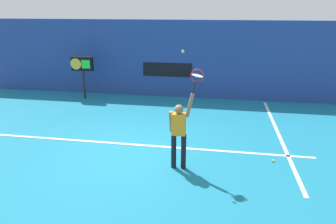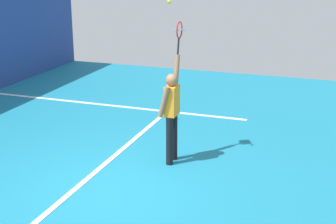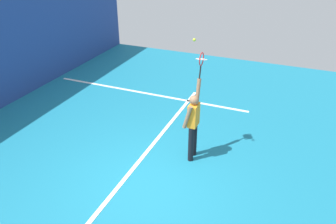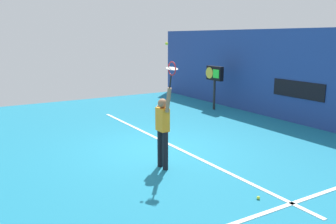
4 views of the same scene
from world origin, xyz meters
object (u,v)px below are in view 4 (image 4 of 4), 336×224
Objects in this scene: tennis_player at (163,127)px; tennis_ball at (167,43)px; spare_ball at (258,198)px; tennis_racket at (172,70)px; scoreboard_clock at (215,76)px.

tennis_player is 29.22× the size of tennis_ball.
spare_ball is at bearing 15.23° from tennis_ball.
spare_ball is at bearing 19.50° from tennis_racket.
tennis_ball is at bearing -164.77° from spare_ball.
tennis_ball is 0.04× the size of scoreboard_clock.
tennis_player reaches higher than scoreboard_clock.
tennis_racket is 7.72m from scoreboard_clock.
tennis_ball is 7.52m from scoreboard_clock.
scoreboard_clock is (-5.03, 5.40, -1.47)m from tennis_ball.
tennis_ball is at bearing 48.88° from tennis_player.
tennis_ball is 1.00× the size of spare_ball.
tennis_player is at bearing -131.12° from tennis_ball.
spare_ball is at bearing -32.67° from scoreboard_clock.
tennis_ball is at bearing 167.73° from tennis_racket.
tennis_player is at bearing -163.61° from spare_ball.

